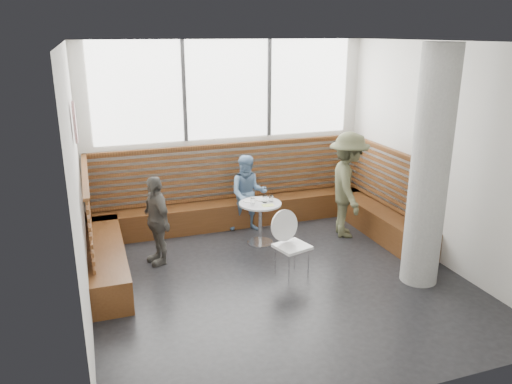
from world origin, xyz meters
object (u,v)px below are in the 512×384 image
object	(u,v)px
cafe_table	(260,215)
child_back	(248,194)
concrete_column	(430,170)
child_left	(156,220)
adult_man	(348,185)
cafe_chair	(290,239)

from	to	relation	value
cafe_table	child_back	distance (m)	0.63
cafe_table	concrete_column	bearing A→B (deg)	-48.95
cafe_table	child_left	xyz separation A→B (m)	(-1.68, -0.15, 0.17)
child_left	child_back	bearing A→B (deg)	99.50
concrete_column	adult_man	xyz separation A→B (m)	(-0.17, 1.79, -0.71)
cafe_table	child_left	bearing A→B (deg)	-174.80
cafe_chair	adult_man	bearing A→B (deg)	19.84
cafe_table	adult_man	world-z (taller)	adult_man
cafe_chair	child_back	size ratio (longest dim) A/B	0.70
cafe_table	cafe_chair	xyz separation A→B (m)	(0.03, -1.18, 0.05)
concrete_column	child_back	size ratio (longest dim) A/B	2.39
cafe_table	child_back	xyz separation A→B (m)	(-0.00, 0.61, 0.17)
cafe_table	cafe_chair	world-z (taller)	cafe_chair
child_back	child_left	world-z (taller)	child_left
cafe_table	adult_man	xyz separation A→B (m)	(1.50, -0.13, 0.39)
cafe_table	adult_man	distance (m)	1.55
cafe_table	cafe_chair	bearing A→B (deg)	-88.56
cafe_chair	adult_man	xyz separation A→B (m)	(1.47, 1.05, 0.33)
cafe_chair	adult_man	size ratio (longest dim) A/B	0.53
adult_man	child_left	xyz separation A→B (m)	(-3.18, -0.02, -0.22)
cafe_chair	child_left	bearing A→B (deg)	133.26
concrete_column	cafe_table	size ratio (longest dim) A/B	4.56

